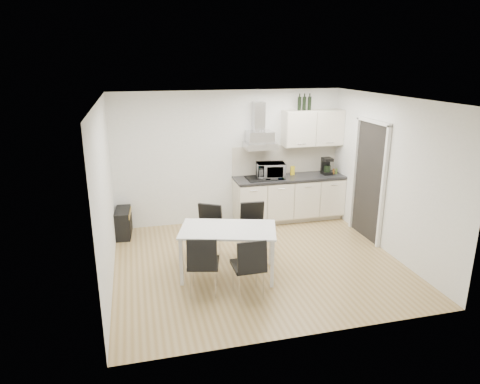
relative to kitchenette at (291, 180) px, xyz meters
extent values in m
plane|color=tan|center=(-1.19, -1.73, -0.83)|extent=(4.50, 4.50, 0.00)
cube|color=white|center=(-1.19, 0.27, 0.47)|extent=(4.50, 0.10, 2.60)
cube|color=white|center=(-1.19, -3.73, 0.47)|extent=(4.50, 0.10, 2.60)
cube|color=white|center=(-3.44, -1.73, 0.47)|extent=(0.10, 4.00, 2.60)
cube|color=white|center=(1.06, -1.73, 0.47)|extent=(0.10, 4.00, 2.60)
plane|color=white|center=(-1.19, -1.73, 1.77)|extent=(4.50, 4.50, 0.00)
cube|color=white|center=(1.02, -1.18, 0.22)|extent=(0.08, 1.04, 2.10)
cube|color=beige|center=(-0.04, 0.01, -0.78)|extent=(2.16, 0.52, 0.10)
cube|color=beige|center=(-0.04, -0.03, -0.35)|extent=(2.20, 0.60, 0.76)
cube|color=#28282B|center=(-0.04, -0.04, 0.07)|extent=(2.22, 0.64, 0.04)
cube|color=beige|center=(-0.04, 0.25, 0.38)|extent=(2.20, 0.02, 0.58)
cube|color=beige|center=(0.46, 0.09, 1.02)|extent=(1.20, 0.35, 0.70)
cube|color=silver|center=(-0.64, 0.05, 0.82)|extent=(0.60, 0.46, 0.30)
cube|color=silver|center=(-0.64, 0.16, 1.27)|extent=(0.22, 0.20, 0.55)
imported|color=silver|center=(-0.44, -0.05, 0.27)|extent=(0.58, 0.37, 0.37)
cube|color=yellow|center=(0.06, 0.07, 0.18)|extent=(0.08, 0.04, 0.18)
cylinder|color=brown|center=(0.89, -0.08, 0.14)|extent=(0.04, 0.04, 0.11)
cylinder|color=#4C6626|center=(0.95, -0.08, 0.14)|extent=(0.04, 0.04, 0.11)
cylinder|color=black|center=(0.16, 0.09, 1.53)|extent=(0.07, 0.07, 0.32)
cylinder|color=black|center=(0.26, 0.09, 1.53)|extent=(0.07, 0.07, 0.32)
cylinder|color=black|center=(0.37, 0.09, 1.53)|extent=(0.07, 0.07, 0.32)
cube|color=white|center=(-1.74, -2.02, -0.10)|extent=(1.57, 1.17, 0.03)
cube|color=white|center=(-2.46, -2.17, -0.47)|extent=(0.06, 0.06, 0.72)
cube|color=white|center=(-1.21, -2.54, -0.47)|extent=(0.06, 0.06, 0.72)
cube|color=white|center=(-2.26, -1.50, -0.47)|extent=(0.06, 0.06, 0.72)
cube|color=white|center=(-1.01, -1.87, -0.47)|extent=(0.06, 0.06, 0.72)
cube|color=black|center=(-3.29, -0.08, -0.57)|extent=(0.30, 0.63, 0.51)
cube|color=gold|center=(-3.16, -0.08, -0.39)|extent=(0.05, 0.55, 0.08)
cube|color=black|center=(-1.58, 0.17, -0.68)|extent=(0.19, 0.17, 0.29)
camera|label=1|loc=(-3.00, -7.76, 2.30)|focal=32.00mm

